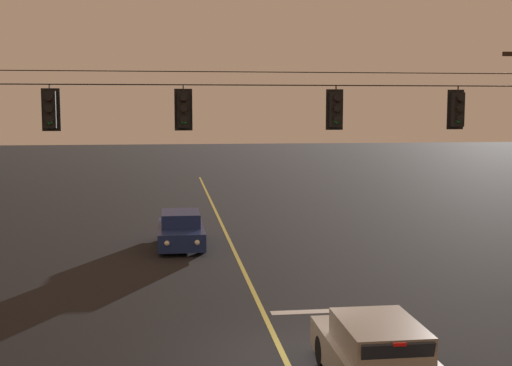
% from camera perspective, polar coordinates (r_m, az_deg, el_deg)
% --- Properties ---
extents(ground_plane, '(180.00, 180.00, 0.00)m').
position_cam_1_polar(ground_plane, '(15.61, 2.49, -14.56)').
color(ground_plane, black).
extents(lane_centre_stripe, '(0.14, 60.00, 0.01)m').
position_cam_1_polar(lane_centre_stripe, '(25.21, -1.47, -6.42)').
color(lane_centre_stripe, '#D1C64C').
rests_on(lane_centre_stripe, ground).
extents(stop_bar_paint, '(3.40, 0.36, 0.01)m').
position_cam_1_polar(stop_bar_paint, '(19.22, 6.35, -10.53)').
color(stop_bar_paint, silver).
rests_on(stop_bar_paint, ground).
extents(signal_span_assembly, '(17.38, 0.32, 7.56)m').
position_cam_1_polar(signal_span_assembly, '(18.70, 0.39, 1.31)').
color(signal_span_assembly, '#2D2116').
rests_on(signal_span_assembly, ground).
extents(traffic_light_leftmost, '(0.48, 0.41, 1.22)m').
position_cam_1_polar(traffic_light_leftmost, '(18.69, -16.79, 5.88)').
color(traffic_light_leftmost, black).
extents(traffic_light_left_inner, '(0.48, 0.41, 1.22)m').
position_cam_1_polar(traffic_light_left_inner, '(18.45, -6.06, 6.11)').
color(traffic_light_left_inner, black).
extents(traffic_light_centre, '(0.48, 0.41, 1.22)m').
position_cam_1_polar(traffic_light_centre, '(19.01, 6.67, 6.11)').
color(traffic_light_centre, black).
extents(traffic_light_right_inner, '(0.48, 0.41, 1.22)m').
position_cam_1_polar(traffic_light_right_inner, '(20.15, 16.45, 5.90)').
color(traffic_light_right_inner, black).
extents(car_waiting_near_lane, '(1.80, 4.33, 1.39)m').
position_cam_1_polar(car_waiting_near_lane, '(14.17, 10.10, -14.07)').
color(car_waiting_near_lane, gray).
rests_on(car_waiting_near_lane, ground).
extents(car_oncoming_lead, '(1.80, 4.42, 1.39)m').
position_cam_1_polar(car_oncoming_lead, '(27.69, -6.28, -3.94)').
color(car_oncoming_lead, navy).
rests_on(car_oncoming_lead, ground).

